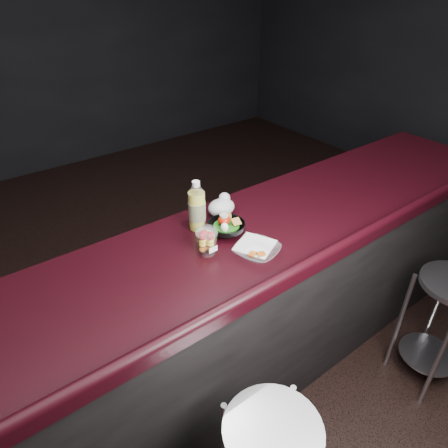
% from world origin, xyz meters
% --- Properties ---
extents(ground, '(8.00, 8.00, 0.00)m').
position_xyz_m(ground, '(0.00, 0.00, 0.00)').
color(ground, black).
rests_on(ground, ground).
extents(room_shell, '(8.00, 8.00, 8.00)m').
position_xyz_m(room_shell, '(0.00, 0.00, 1.83)').
color(room_shell, black).
rests_on(room_shell, ground).
extents(counter, '(4.06, 0.71, 1.02)m').
position_xyz_m(counter, '(0.00, 0.30, 0.51)').
color(counter, black).
rests_on(counter, ground).
extents(stool_right, '(0.44, 0.44, 0.73)m').
position_xyz_m(stool_right, '(1.02, -0.38, 0.53)').
color(stool_right, '#B8B8BD').
rests_on(stool_right, ground).
extents(lemonade_bottle, '(0.08, 0.08, 0.25)m').
position_xyz_m(lemonade_bottle, '(0.00, 0.48, 1.13)').
color(lemonade_bottle, yellow).
rests_on(lemonade_bottle, counter).
extents(fruit_cup, '(0.10, 0.10, 0.14)m').
position_xyz_m(fruit_cup, '(-0.08, 0.28, 1.09)').
color(fruit_cup, white).
rests_on(fruit_cup, counter).
extents(green_apple, '(0.08, 0.08, 0.08)m').
position_xyz_m(green_apple, '(-0.04, 0.34, 1.06)').
color(green_apple, '#318C10').
rests_on(green_apple, counter).
extents(plastic_bag, '(0.14, 0.12, 0.10)m').
position_xyz_m(plastic_bag, '(0.17, 0.51, 1.07)').
color(plastic_bag, silver).
rests_on(plastic_bag, counter).
extents(snack_bowl, '(0.23, 0.23, 0.10)m').
position_xyz_m(snack_bowl, '(0.09, 0.36, 1.05)').
color(snack_bowl, black).
rests_on(snack_bowl, counter).
extents(takeout_bowl, '(0.24, 0.24, 0.05)m').
position_xyz_m(takeout_bowl, '(0.09, 0.14, 1.04)').
color(takeout_bowl, silver).
rests_on(takeout_bowl, counter).
extents(paper_napkin, '(0.21, 0.21, 0.00)m').
position_xyz_m(paper_napkin, '(0.13, 0.20, 1.02)').
color(paper_napkin, white).
rests_on(paper_napkin, counter).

